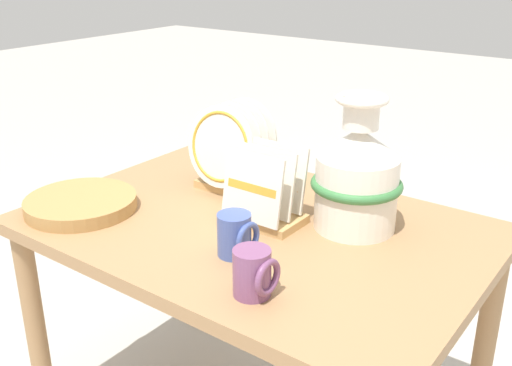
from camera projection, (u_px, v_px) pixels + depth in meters
The scene contains 7 objects.
display_table at pixel (256, 253), 1.56m from camera, with size 1.14×0.79×0.69m.
ceramic_vase at pixel (357, 175), 1.46m from camera, with size 0.23×0.23×0.34m.
dish_rack_round_plates at pixel (230, 153), 1.70m from camera, with size 0.23×0.16×0.26m.
dish_rack_square_plates at pixel (265, 198), 1.52m from camera, with size 0.19×0.14×0.20m.
wicker_charger_stack at pixel (81, 203), 1.60m from camera, with size 0.30×0.30×0.04m.
mug_cobalt_glaze at pixel (236, 235), 1.35m from camera, with size 0.09×0.08×0.10m.
mug_plum_glaze at pixel (254, 273), 1.20m from camera, with size 0.09×0.08×0.10m.
Camera 1 is at (0.83, -1.11, 1.35)m, focal length 42.00 mm.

